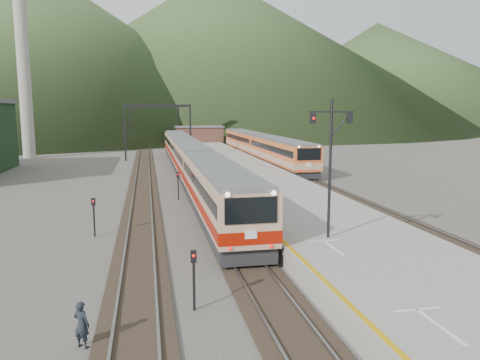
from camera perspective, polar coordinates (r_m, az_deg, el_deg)
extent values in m
plane|color=#47423D|center=(15.94, 6.61, -18.62)|extent=(400.00, 400.00, 0.00)
cube|color=black|center=(54.14, -6.44, 0.88)|extent=(2.60, 200.00, 0.12)
cube|color=slate|center=(54.07, -7.20, 0.97)|extent=(0.10, 200.00, 0.14)
cube|color=slate|center=(54.19, -5.68, 1.01)|extent=(0.10, 200.00, 0.14)
cube|color=black|center=(53.96, -11.73, 0.73)|extent=(2.60, 200.00, 0.12)
cube|color=slate|center=(53.96, -12.50, 0.81)|extent=(0.10, 200.00, 0.14)
cube|color=slate|center=(53.94, -10.97, 0.86)|extent=(0.10, 200.00, 0.14)
cube|color=black|center=(56.26, 5.32, 1.19)|extent=(2.60, 200.00, 0.12)
cube|color=slate|center=(56.05, 4.61, 1.27)|extent=(0.10, 200.00, 0.14)
cube|color=slate|center=(56.46, 6.02, 1.31)|extent=(0.10, 200.00, 0.14)
cube|color=gray|center=(52.88, -0.20, 1.23)|extent=(8.00, 100.00, 1.00)
cube|color=black|center=(68.62, -13.85, 5.61)|extent=(0.25, 0.25, 8.00)
cube|color=black|center=(68.83, -6.06, 5.82)|extent=(0.25, 0.25, 8.00)
cube|color=black|center=(68.49, -10.04, 8.90)|extent=(9.30, 0.22, 0.35)
cube|color=black|center=(93.58, -13.20, 6.37)|extent=(0.25, 0.25, 8.00)
cube|color=black|center=(93.74, -7.47, 6.52)|extent=(0.25, 0.25, 8.00)
cube|color=black|center=(93.48, -10.40, 8.78)|extent=(9.30, 0.22, 0.35)
cylinder|color=#9E998E|center=(77.87, -24.95, 13.51)|extent=(1.80, 1.80, 30.00)
cube|color=brown|center=(92.15, -5.00, 5.53)|extent=(9.00, 4.00, 2.80)
cube|color=slate|center=(92.08, -5.01, 6.49)|extent=(9.40, 4.40, 0.30)
cone|color=#344B23|center=(207.80, -21.74, 14.28)|extent=(180.00, 180.00, 60.00)
cone|color=#344B23|center=(247.75, -3.30, 15.59)|extent=(220.00, 220.00, 75.00)
cone|color=#344B23|center=(251.70, 16.21, 12.30)|extent=(160.00, 160.00, 50.00)
cube|color=tan|center=(30.52, -2.69, -1.34)|extent=(2.93, 19.69, 3.57)
cube|color=tan|center=(50.39, -6.13, 2.56)|extent=(2.93, 19.69, 3.57)
cube|color=tan|center=(70.44, -7.62, 4.24)|extent=(2.93, 19.69, 3.57)
cube|color=#D6632F|center=(57.25, 4.98, 3.35)|extent=(3.02, 20.28, 3.68)
cube|color=#D6632F|center=(77.36, 0.67, 4.74)|extent=(3.02, 20.28, 3.68)
cylinder|color=black|center=(23.11, 10.91, 1.24)|extent=(0.14, 0.14, 6.76)
cube|color=black|center=(22.93, 11.11, 8.15)|extent=(2.19, 0.31, 0.07)
cube|color=black|center=(22.70, 8.89, 7.44)|extent=(0.27, 0.21, 0.50)
cube|color=black|center=(23.20, 13.24, 7.34)|extent=(0.27, 0.21, 0.50)
cylinder|color=black|center=(17.46, -5.64, -12.52)|extent=(0.10, 0.10, 2.00)
cube|color=black|center=(17.11, -5.69, -9.24)|extent=(0.23, 0.18, 0.45)
cylinder|color=black|center=(38.22, -7.55, -0.93)|extent=(0.10, 0.10, 2.00)
cube|color=black|center=(38.06, -7.58, 0.63)|extent=(0.23, 0.17, 0.45)
cylinder|color=black|center=(28.26, -17.36, -4.64)|extent=(0.10, 0.10, 2.00)
cube|color=black|center=(28.04, -17.46, -2.55)|extent=(0.23, 0.18, 0.45)
imported|color=black|center=(15.77, -18.75, -16.34)|extent=(0.65, 0.59, 1.49)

